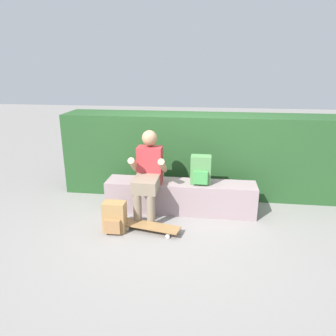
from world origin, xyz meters
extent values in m
plane|color=gray|center=(0.00, 0.00, 0.00)|extent=(24.00, 24.00, 0.00)
cube|color=gray|center=(0.00, 0.34, 0.22)|extent=(2.14, 0.41, 0.45)
cube|color=#B73338|center=(-0.43, 0.28, 0.71)|extent=(0.34, 0.22, 0.52)
sphere|color=tan|center=(-0.43, 0.28, 1.09)|extent=(0.21, 0.21, 0.21)
cube|color=gray|center=(-0.43, -0.03, 0.53)|extent=(0.32, 0.40, 0.17)
cylinder|color=gray|center=(-0.52, -0.18, 0.22)|extent=(0.11, 0.11, 0.45)
cylinder|color=gray|center=(-0.34, -0.18, 0.22)|extent=(0.11, 0.11, 0.45)
cylinder|color=tan|center=(-0.63, 0.14, 0.75)|extent=(0.09, 0.33, 0.27)
cylinder|color=tan|center=(-0.23, 0.14, 0.75)|extent=(0.09, 0.33, 0.27)
cube|color=olive|center=(-0.34, -0.32, 0.08)|extent=(0.82, 0.36, 0.02)
cylinder|color=silver|center=(-0.05, -0.30, 0.03)|extent=(0.06, 0.04, 0.05)
cylinder|color=silver|center=(-0.08, -0.45, 0.03)|extent=(0.06, 0.04, 0.05)
cylinder|color=silver|center=(-0.59, -0.19, 0.03)|extent=(0.06, 0.04, 0.05)
cylinder|color=silver|center=(-0.63, -0.33, 0.03)|extent=(0.06, 0.04, 0.05)
cube|color=#51894C|center=(0.28, 0.34, 0.65)|extent=(0.28, 0.18, 0.40)
cube|color=#42984A|center=(0.28, 0.23, 0.57)|extent=(0.20, 0.05, 0.18)
cube|color=#A37A47|center=(-0.77, -0.36, 0.20)|extent=(0.28, 0.18, 0.40)
cube|color=#9F7145|center=(-0.77, -0.48, 0.12)|extent=(0.20, 0.05, 0.18)
cube|color=#244C23|center=(0.36, 1.14, 0.65)|extent=(4.62, 0.69, 1.29)
camera|label=1|loc=(0.38, -3.93, 2.06)|focal=34.35mm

